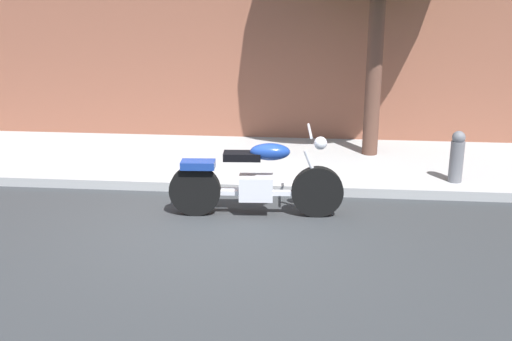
{
  "coord_description": "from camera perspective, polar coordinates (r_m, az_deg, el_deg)",
  "views": [
    {
      "loc": [
        1.25,
        -7.25,
        3.04
      ],
      "look_at": [
        0.52,
        0.42,
        0.62
      ],
      "focal_mm": 43.69,
      "sensor_mm": 36.0,
      "label": 1
    }
  ],
  "objects": [
    {
      "name": "ground_plane",
      "position": [
        7.97,
        -4.05,
        -5.08
      ],
      "size": [
        60.0,
        60.0,
        0.0
      ],
      "primitive_type": "plane",
      "color": "#303335"
    },
    {
      "name": "fire_hydrant",
      "position": [
        9.55,
        17.88,
        0.84
      ],
      "size": [
        0.2,
        0.2,
        0.91
      ],
      "color": "slate",
      "rests_on": "ground"
    },
    {
      "name": "sidewalk",
      "position": [
        10.41,
        -1.7,
        0.83
      ],
      "size": [
        21.0,
        2.82,
        0.14
      ],
      "primitive_type": "cube",
      "color": "#A6A6A6",
      "rests_on": "ground"
    },
    {
      "name": "motorcycle",
      "position": [
        8.13,
        -0.02,
        -0.96
      ],
      "size": [
        2.29,
        0.7,
        1.18
      ],
      "color": "black",
      "rests_on": "ground"
    }
  ]
}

